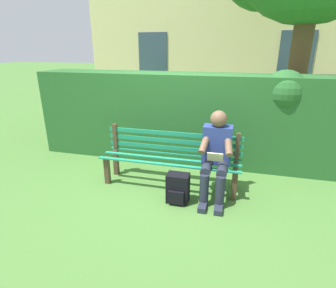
{
  "coord_description": "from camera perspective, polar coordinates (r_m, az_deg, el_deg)",
  "views": [
    {
      "loc": [
        -0.86,
        3.4,
        1.93
      ],
      "look_at": [
        0.0,
        0.1,
        0.69
      ],
      "focal_mm": 28.48,
      "sensor_mm": 36.0,
      "label": 1
    }
  ],
  "objects": [
    {
      "name": "ground",
      "position": [
        4.0,
        0.36,
        -8.85
      ],
      "size": [
        60.0,
        60.0,
        0.0
      ],
      "primitive_type": "plane",
      "color": "#477533"
    },
    {
      "name": "backpack",
      "position": [
        3.53,
        2.13,
        -9.49
      ],
      "size": [
        0.29,
        0.26,
        0.4
      ],
      "color": "black",
      "rests_on": "ground"
    },
    {
      "name": "building_facade",
      "position": [
        9.79,
        12.36,
        26.69
      ],
      "size": [
        8.17,
        2.89,
        6.3
      ],
      "color": "beige",
      "rests_on": "ground"
    },
    {
      "name": "park_bench",
      "position": [
        3.88,
        0.66,
        -2.63
      ],
      "size": [
        2.0,
        0.47,
        0.83
      ],
      "color": "#4C3828",
      "rests_on": "ground"
    },
    {
      "name": "person_seated",
      "position": [
        3.56,
        10.23,
        -1.99
      ],
      "size": [
        0.44,
        0.73,
        1.17
      ],
      "color": "navy",
      "rests_on": "ground"
    },
    {
      "name": "hedge_backdrop",
      "position": [
        4.73,
        3.77,
        6.09
      ],
      "size": [
        5.24,
        0.8,
        1.62
      ],
      "color": "#265B28",
      "rests_on": "ground"
    }
  ]
}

